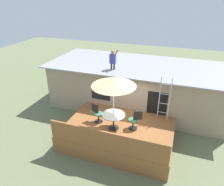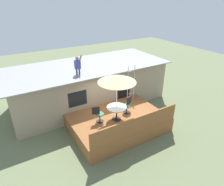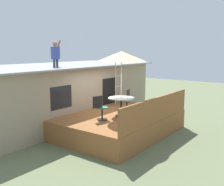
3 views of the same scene
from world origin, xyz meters
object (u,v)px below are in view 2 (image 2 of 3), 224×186
Objects in this scene: step_ladder at (131,83)px; person_figure at (78,64)px; patio_umbrella at (117,78)px; patio_table at (117,110)px; patio_chair_right at (127,105)px; patio_chair_left at (98,114)px.

step_ladder is 1.98× the size of person_figure.
patio_table is at bearing -63.43° from patio_umbrella.
patio_chair_right is at bearing 18.99° from patio_table.
patio_chair_left is at bearing -89.51° from person_figure.
patio_umbrella is 2.29× the size of person_figure.
patio_chair_right is at bearing -131.36° from step_ladder.
patio_chair_right is (0.91, 0.31, -1.89)m from patio_umbrella.
step_ladder is at bearing -150.35° from patio_chair_right.
step_ladder is 2.39× the size of patio_chair_right.
patio_chair_right is at bearing -51.39° from person_figure.
patio_umbrella is 2.81m from person_figure.
person_figure reaches higher than step_ladder.
person_figure is 3.11m from patio_chair_left.
patio_umbrella is 2.13m from patio_chair_left.
patio_table is 0.47× the size of step_ladder.
person_figure is at bearing 107.74° from patio_chair_left.
patio_chair_right reaches higher than patio_table.
patio_chair_right is at bearing 18.99° from patio_umbrella.
patio_chair_left is (-2.94, -1.28, -0.64)m from step_ladder.
person_figure is at bearing 109.72° from patio_table.
patio_umbrella is at bearing 116.57° from patio_table.
patio_umbrella is 1.15× the size of step_ladder.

